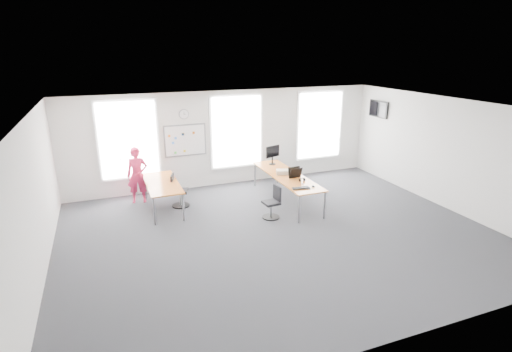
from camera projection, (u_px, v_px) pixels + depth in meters
name	position (u px, v px, depth m)	size (l,w,h in m)	color
floor	(279.00, 233.00, 9.56)	(10.00, 10.00, 0.00)	#25252A
ceiling	(281.00, 108.00, 8.63)	(10.00, 10.00, 0.00)	white
wall_back	(227.00, 138.00, 12.64)	(10.00, 10.00, 0.00)	silver
wall_front	(399.00, 255.00, 5.55)	(10.00, 10.00, 0.00)	silver
wall_left	(34.00, 204.00, 7.37)	(10.00, 10.00, 0.00)	silver
wall_right	(447.00, 154.00, 10.82)	(10.00, 10.00, 0.00)	silver
window_left	(128.00, 140.00, 11.52)	(1.60, 0.06, 2.20)	white
window_mid	(237.00, 132.00, 12.66)	(1.60, 0.06, 2.20)	white
window_right	(319.00, 125.00, 13.69)	(1.60, 0.06, 2.20)	white
desk_right	(286.00, 177.00, 11.40)	(0.85, 3.19, 0.78)	#CC5D30
desk_left	(162.00, 185.00, 10.80)	(0.84, 2.11, 0.77)	#CC5D30
chair_right	(273.00, 204.00, 10.36)	(0.46, 0.46, 0.86)	black
chair_left	(178.00, 192.00, 11.09)	(0.53, 0.53, 0.93)	black
person	(138.00, 175.00, 11.28)	(0.59, 0.39, 1.61)	#C12148
whiteboard	(185.00, 140.00, 12.14)	(1.20, 0.03, 0.90)	white
wall_clock	(184.00, 114.00, 11.89)	(0.30, 0.30, 0.04)	gray
tv	(379.00, 109.00, 13.22)	(0.06, 0.90, 0.55)	black
keyboard	(301.00, 188.00, 10.29)	(0.46, 0.16, 0.02)	black
mouse	(313.00, 186.00, 10.39)	(0.07, 0.12, 0.04)	black
lens_cap	(303.00, 184.00, 10.62)	(0.07, 0.07, 0.01)	black
headphones	(302.00, 180.00, 10.83)	(0.16, 0.09, 0.09)	black
laptop_sleeve	(295.00, 173.00, 11.09)	(0.38, 0.23, 0.30)	black
paper_stack	(283.00, 172.00, 11.45)	(0.36, 0.27, 0.12)	beige
monitor	(273.00, 153.00, 12.30)	(0.51, 0.23, 0.59)	black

